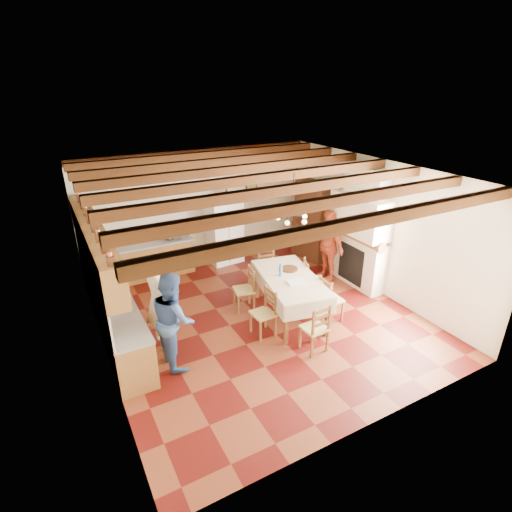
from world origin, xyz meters
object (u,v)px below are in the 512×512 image
at_px(person_woman_blue, 173,319).
at_px(person_woman_red, 328,245).
at_px(chair_right_near, 331,298).
at_px(microwave, 175,232).
at_px(dining_table, 290,281).
at_px(chair_end_near, 314,327).
at_px(hutch, 312,221).
at_px(chair_left_far, 244,289).
at_px(person_man, 158,301).
at_px(chair_right_far, 313,280).
at_px(chair_left_near, 263,313).
at_px(chair_end_far, 268,270).
at_px(refrigerator, 224,231).

xyz_separation_m(person_woman_blue, person_woman_red, (4.24, 1.29, 0.03)).
height_order(chair_right_near, microwave, microwave).
distance_m(dining_table, chair_right_near, 0.91).
bearing_deg(chair_end_near, hutch, -127.88).
xyz_separation_m(chair_left_far, person_man, (-1.91, -0.39, 0.44)).
height_order(chair_left_far, person_woman_blue, person_woman_blue).
bearing_deg(hutch, person_woman_blue, -157.45).
bearing_deg(person_woman_red, microwave, -126.11).
xyz_separation_m(dining_table, chair_left_far, (-0.72, 0.67, -0.32)).
relative_size(hutch, chair_right_near, 2.19).
height_order(dining_table, chair_right_far, chair_right_far).
xyz_separation_m(chair_left_far, chair_end_near, (0.47, -1.86, 0.00)).
height_order(dining_table, person_man, person_man).
bearing_deg(hutch, person_woman_red, -115.63).
relative_size(chair_left_far, person_woman_blue, 0.56).
distance_m(dining_table, person_man, 2.65).
xyz_separation_m(dining_table, chair_end_near, (-0.25, -1.20, -0.32)).
distance_m(chair_left_near, person_man, 1.96).
bearing_deg(microwave, chair_end_far, -50.23).
distance_m(person_man, person_woman_red, 4.39).
bearing_deg(person_man, chair_end_far, -77.76).
bearing_deg(chair_right_far, chair_end_near, 169.21).
distance_m(chair_end_far, person_woman_red, 1.58).
xyz_separation_m(hutch, person_woman_red, (-0.45, -1.28, -0.16)).
bearing_deg(chair_end_near, refrigerator, -95.71).
relative_size(person_man, person_woman_red, 1.03).
relative_size(dining_table, chair_end_near, 2.29).
xyz_separation_m(chair_left_near, chair_left_far, (0.11, 1.01, 0.00)).
bearing_deg(chair_left_near, chair_left_far, 171.34).
height_order(chair_end_near, person_man, person_man).
bearing_deg(person_woman_red, chair_end_far, -98.80).
bearing_deg(microwave, chair_left_near, -79.60).
bearing_deg(person_woman_red, chair_right_far, -53.51).
height_order(chair_left_near, person_woman_blue, person_woman_blue).
xyz_separation_m(hutch, person_man, (-4.78, -1.98, -0.14)).
distance_m(dining_table, person_woman_blue, 2.56).
bearing_deg(hutch, microwave, 158.93).
height_order(dining_table, chair_right_near, chair_right_near).
relative_size(hutch, chair_left_near, 2.19).
distance_m(chair_left_far, person_woman_red, 2.47).
relative_size(dining_table, chair_right_far, 2.29).
bearing_deg(dining_table, chair_end_near, -101.65).
distance_m(refrigerator, person_woman_blue, 4.28).
relative_size(person_man, person_woman_blue, 1.07).
bearing_deg(chair_end_far, dining_table, -88.21).
distance_m(chair_right_far, person_woman_blue, 3.43).
height_order(dining_table, chair_left_far, chair_left_far).
distance_m(refrigerator, microwave, 1.32).
height_order(person_woman_blue, person_woman_red, person_woman_red).
relative_size(dining_table, chair_end_far, 2.29).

